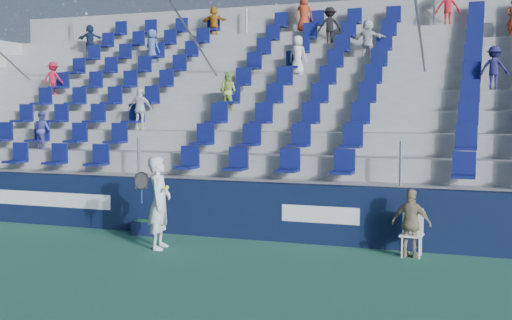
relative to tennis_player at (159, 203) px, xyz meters
The scene contains 7 objects.
ground 2.29m from the tennis_player, 49.33° to the right, with size 70.00×70.00×0.00m, color #317356.
sponsor_wall 2.10m from the tennis_player, 48.48° to the left, with size 24.00×0.32×1.20m.
grandstand 6.90m from the tennis_player, 78.34° to the left, with size 24.00×8.17×6.63m.
tennis_player is the anchor object (origin of this frame).
line_judge_chair 4.86m from the tennis_player, 12.47° to the left, with size 0.42×0.43×0.88m.
line_judge 4.82m from the tennis_player, 10.82° to the left, with size 0.74×0.31×1.27m, color tan.
ball_bin 1.68m from the tennis_player, 130.01° to the left, with size 0.57×0.38×0.31m.
Camera 1 is at (4.67, -9.42, 2.68)m, focal length 45.00 mm.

